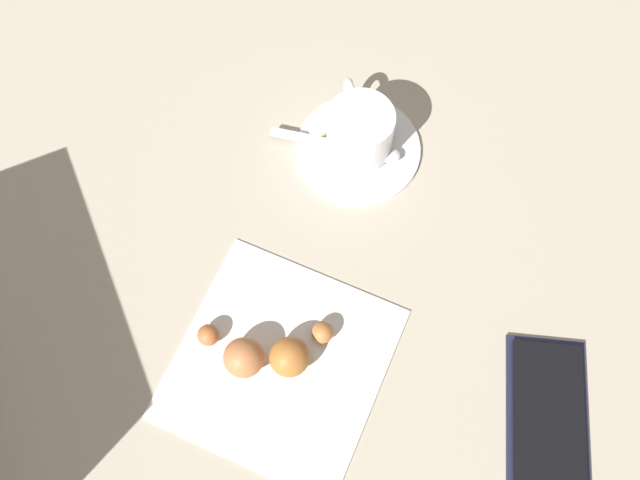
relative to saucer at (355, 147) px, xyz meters
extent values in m
plane|color=#B0A593|center=(0.11, 0.00, 0.00)|extent=(1.80, 1.80, 0.00)
cylinder|color=white|center=(0.00, 0.00, 0.00)|extent=(0.13, 0.13, 0.01)
cylinder|color=white|center=(0.00, 0.00, 0.03)|extent=(0.07, 0.07, 0.05)
cylinder|color=#422A11|center=(0.00, 0.00, 0.04)|extent=(0.05, 0.05, 0.00)
torus|color=white|center=(-0.04, -0.01, 0.03)|extent=(0.04, 0.02, 0.04)
cube|color=silver|center=(0.00, -0.03, 0.01)|extent=(0.01, 0.11, 0.00)
ellipsoid|color=silver|center=(0.01, 0.03, 0.01)|extent=(0.02, 0.03, 0.01)
cube|color=beige|center=(-0.03, -0.02, 0.01)|extent=(0.06, 0.06, 0.01)
cube|color=silver|center=(0.23, -0.03, 0.00)|extent=(0.22, 0.22, 0.00)
ellipsoid|color=#AB6134|center=(0.22, -0.10, 0.01)|extent=(0.03, 0.03, 0.02)
ellipsoid|color=#BA7042|center=(0.24, -0.06, 0.02)|extent=(0.04, 0.04, 0.03)
ellipsoid|color=#AE6A2F|center=(0.23, -0.02, 0.02)|extent=(0.05, 0.05, 0.03)
ellipsoid|color=#B96F3A|center=(0.20, 0.01, 0.01)|extent=(0.03, 0.03, 0.02)
cube|color=#1C1D36|center=(0.23, 0.21, 0.00)|extent=(0.14, 0.08, 0.01)
cube|color=black|center=(0.23, 0.21, 0.00)|extent=(0.13, 0.07, 0.00)
camera|label=1|loc=(0.36, 0.03, 0.62)|focal=38.45mm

